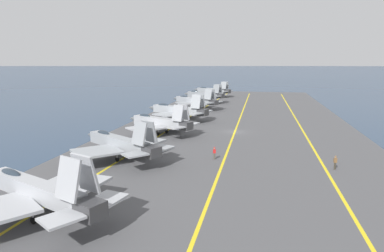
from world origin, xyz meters
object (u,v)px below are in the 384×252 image
object	(u,v)px
parked_jet_sixth	(195,100)
parked_jet_fourth	(160,122)
parked_jet_fifth	(178,110)
crew_brown_vest	(335,162)
parked_jet_eighth	(212,91)
parked_jet_second	(38,190)
crew_red_vest	(214,153)
parked_jet_seventh	(204,95)
parked_jet_third	(120,143)

from	to	relation	value
parked_jet_sixth	parked_jet_fourth	bearing A→B (deg)	-179.89
parked_jet_fifth	parked_jet_sixth	world-z (taller)	parked_jet_fifth
parked_jet_fourth	parked_jet_sixth	size ratio (longest dim) A/B	0.92
parked_jet_fourth	crew_brown_vest	size ratio (longest dim) A/B	8.34
parked_jet_eighth	parked_jet_second	bearing A→B (deg)	179.88
parked_jet_eighth	crew_brown_vest	distance (m)	91.88
parked_jet_fifth	crew_brown_vest	xyz separation A→B (m)	(-32.64, -28.56, -1.31)
crew_brown_vest	crew_red_vest	size ratio (longest dim) A/B	1.03
parked_jet_seventh	parked_jet_eighth	world-z (taller)	parked_jet_seventh
crew_red_vest	parked_jet_sixth	bearing A→B (deg)	13.92
parked_jet_second	parked_jet_eighth	bearing A→B (deg)	-0.12
crew_brown_vest	parked_jet_third	bearing A→B (deg)	91.62
parked_jet_fourth	parked_jet_fifth	distance (m)	16.09
parked_jet_second	parked_jet_eighth	xyz separation A→B (m)	(106.90, -0.23, -0.12)
parked_jet_eighth	crew_red_vest	xyz separation A→B (m)	(-85.96, -12.48, -1.37)
parked_jet_sixth	crew_brown_vest	size ratio (longest dim) A/B	9.05
parked_jet_fourth	crew_red_vest	distance (m)	19.60
parked_jet_fifth	parked_jet_seventh	distance (m)	35.08
parked_jet_eighth	crew_red_vest	bearing A→B (deg)	-171.74
parked_jet_fourth	parked_jet_sixth	xyz separation A→B (m)	(35.57, 0.07, 0.18)
parked_jet_sixth	parked_jet_eighth	xyz separation A→B (m)	(35.34, -0.07, -0.05)
parked_jet_second	parked_jet_sixth	bearing A→B (deg)	-0.13
parked_jet_fifth	parked_jet_sixth	distance (m)	19.49
parked_jet_sixth	parked_jet_eighth	world-z (taller)	parked_jet_sixth
parked_jet_second	parked_jet_third	world-z (taller)	parked_jet_second
parked_jet_eighth	parked_jet_sixth	bearing A→B (deg)	179.89
parked_jet_fifth	crew_brown_vest	size ratio (longest dim) A/B	9.09
parked_jet_third	parked_jet_fifth	bearing A→B (deg)	-0.16
parked_jet_second	parked_jet_fifth	size ratio (longest dim) A/B	1.01
parked_jet_fourth	crew_red_vest	world-z (taller)	parked_jet_fourth
crew_brown_vest	crew_red_vest	bearing A→B (deg)	84.52
parked_jet_third	crew_red_vest	size ratio (longest dim) A/B	9.01
parked_jet_seventh	parked_jet_eighth	xyz separation A→B (m)	(19.74, 0.03, -0.20)
parked_jet_second	parked_jet_third	size ratio (longest dim) A/B	1.05
parked_jet_seventh	crew_brown_vest	xyz separation A→B (m)	(-67.72, -28.09, -1.54)
parked_jet_second	parked_jet_seventh	bearing A→B (deg)	-0.17
parked_jet_third	parked_jet_fifth	distance (m)	33.45
parked_jet_second	parked_jet_fourth	bearing A→B (deg)	-0.36
parked_jet_eighth	parked_jet_seventh	bearing A→B (deg)	-179.91
parked_jet_second	parked_jet_seventh	size ratio (longest dim) A/B	1.09
parked_jet_fourth	crew_red_vest	xyz separation A→B (m)	(-15.06, -12.48, -1.25)
parked_jet_third	parked_jet_eighth	size ratio (longest dim) A/B	0.99
parked_jet_fourth	parked_jet_second	bearing A→B (deg)	179.64
parked_jet_seventh	parked_jet_eighth	distance (m)	19.75
parked_jet_second	parked_jet_sixth	xyz separation A→B (m)	(71.56, -0.16, -0.07)
parked_jet_third	parked_jet_seventh	distance (m)	68.53
parked_jet_third	parked_jet_eighth	bearing A→B (deg)	-0.34
parked_jet_second	parked_jet_eighth	size ratio (longest dim) A/B	1.04
parked_jet_seventh	crew_brown_vest	size ratio (longest dim) A/B	8.40
parked_jet_fifth	parked_jet_second	bearing A→B (deg)	-179.77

